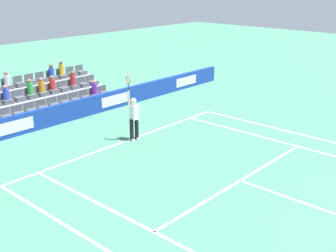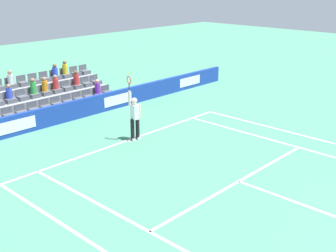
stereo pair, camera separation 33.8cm
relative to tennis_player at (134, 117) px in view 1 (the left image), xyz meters
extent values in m
cube|color=white|center=(0.31, -0.15, -0.99)|extent=(10.97, 0.10, 0.01)
cube|color=white|center=(0.31, 5.34, -0.99)|extent=(8.23, 0.10, 0.01)
cube|color=white|center=(0.31, 8.54, -0.99)|extent=(0.10, 6.40, 0.01)
cube|color=white|center=(4.42, 5.80, -0.99)|extent=(0.10, 11.89, 0.01)
cube|color=white|center=(-3.81, 5.80, -0.99)|extent=(0.10, 11.89, 0.01)
cube|color=white|center=(-5.18, 5.80, -0.99)|extent=(0.10, 11.89, 0.01)
cube|color=white|center=(0.31, -0.05, -0.99)|extent=(0.10, 0.20, 0.01)
cube|color=#193899|center=(0.31, -4.05, -0.54)|extent=(22.39, 0.20, 0.91)
cube|color=white|center=(-8.09, -3.94, -0.54)|extent=(1.79, 0.01, 0.51)
cube|color=white|center=(-2.49, -3.94, -0.54)|extent=(1.79, 0.01, 0.51)
cube|color=white|center=(3.10, -3.94, -0.54)|extent=(1.79, 0.01, 0.51)
cylinder|color=black|center=(-0.12, 0.03, -0.54)|extent=(0.16, 0.16, 0.90)
cylinder|color=black|center=(0.11, -0.03, -0.54)|extent=(0.16, 0.16, 0.90)
cube|color=white|center=(-0.12, 0.03, -0.95)|extent=(0.17, 0.28, 0.08)
cube|color=white|center=(0.11, -0.03, -0.95)|extent=(0.17, 0.28, 0.08)
cube|color=white|center=(-0.01, 0.00, 0.21)|extent=(0.29, 0.40, 0.60)
sphere|color=beige|center=(-0.01, 0.00, 0.67)|extent=(0.24, 0.24, 0.24)
cylinder|color=beige|center=(0.21, -0.05, 0.82)|extent=(0.09, 0.09, 0.62)
cylinder|color=beige|center=(-0.21, 0.10, 0.23)|extent=(0.09, 0.09, 0.56)
cylinder|color=black|center=(0.21, -0.05, 1.27)|extent=(0.04, 0.04, 0.28)
torus|color=red|center=(0.21, -0.05, 1.55)|extent=(0.10, 0.31, 0.31)
sphere|color=#D1E533|center=(0.21, -0.05, 1.83)|extent=(0.07, 0.07, 0.07)
cube|color=gray|center=(0.31, -5.13, -0.78)|extent=(6.82, 0.95, 0.42)
cube|color=#545960|center=(-2.79, -5.13, -0.47)|extent=(0.48, 0.44, 0.20)
cube|color=#545960|center=(-2.79, -5.33, -0.22)|extent=(0.48, 0.04, 0.30)
cube|color=#545960|center=(-2.17, -5.13, -0.47)|extent=(0.48, 0.44, 0.20)
cube|color=#545960|center=(-2.17, -5.33, -0.22)|extent=(0.48, 0.04, 0.30)
cube|color=#545960|center=(-1.55, -5.13, -0.47)|extent=(0.48, 0.44, 0.20)
cube|color=#545960|center=(-1.55, -5.33, -0.22)|extent=(0.48, 0.04, 0.30)
cube|color=#545960|center=(-0.93, -5.13, -0.47)|extent=(0.48, 0.44, 0.20)
cube|color=#545960|center=(-0.93, -5.33, -0.22)|extent=(0.48, 0.04, 0.30)
cube|color=#545960|center=(-0.31, -5.13, -0.47)|extent=(0.48, 0.44, 0.20)
cube|color=#545960|center=(-0.31, -5.33, -0.22)|extent=(0.48, 0.04, 0.30)
cube|color=#545960|center=(0.31, -5.13, -0.47)|extent=(0.48, 0.44, 0.20)
cube|color=#545960|center=(0.31, -5.33, -0.22)|extent=(0.48, 0.04, 0.30)
cube|color=#545960|center=(0.93, -5.13, -0.47)|extent=(0.48, 0.44, 0.20)
cube|color=#545960|center=(0.93, -5.33, -0.22)|extent=(0.48, 0.04, 0.30)
cube|color=#545960|center=(1.55, -5.13, -0.47)|extent=(0.48, 0.44, 0.20)
cube|color=#545960|center=(1.55, -5.33, -0.22)|extent=(0.48, 0.04, 0.30)
cube|color=#545960|center=(2.17, -5.13, -0.47)|extent=(0.48, 0.44, 0.20)
cube|color=#545960|center=(2.17, -5.33, -0.22)|extent=(0.48, 0.04, 0.30)
cube|color=#545960|center=(2.79, -5.13, -0.47)|extent=(0.48, 0.44, 0.20)
cube|color=#545960|center=(2.79, -5.33, -0.22)|extent=(0.48, 0.04, 0.30)
cube|color=gray|center=(0.31, -6.08, -0.57)|extent=(6.82, 0.95, 0.84)
cube|color=#545960|center=(-2.79, -6.08, -0.05)|extent=(0.48, 0.44, 0.20)
cube|color=#545960|center=(-2.79, -6.28, 0.20)|extent=(0.48, 0.04, 0.30)
cube|color=#545960|center=(-2.17, -6.08, -0.05)|extent=(0.48, 0.44, 0.20)
cube|color=#545960|center=(-2.17, -6.28, 0.20)|extent=(0.48, 0.04, 0.30)
cube|color=#545960|center=(-1.55, -6.08, -0.05)|extent=(0.48, 0.44, 0.20)
cube|color=#545960|center=(-1.55, -6.28, 0.20)|extent=(0.48, 0.04, 0.30)
cube|color=#545960|center=(-0.93, -6.08, -0.05)|extent=(0.48, 0.44, 0.20)
cube|color=#545960|center=(-0.93, -6.28, 0.20)|extent=(0.48, 0.04, 0.30)
cube|color=#545960|center=(-0.31, -6.08, -0.05)|extent=(0.48, 0.44, 0.20)
cube|color=#545960|center=(-0.31, -6.28, 0.20)|extent=(0.48, 0.04, 0.30)
cube|color=#545960|center=(0.31, -6.08, -0.05)|extent=(0.48, 0.44, 0.20)
cube|color=#545960|center=(0.31, -6.28, 0.20)|extent=(0.48, 0.04, 0.30)
cube|color=#545960|center=(0.93, -6.08, -0.05)|extent=(0.48, 0.44, 0.20)
cube|color=#545960|center=(0.93, -6.28, 0.20)|extent=(0.48, 0.04, 0.30)
cube|color=#545960|center=(1.55, -6.08, -0.05)|extent=(0.48, 0.44, 0.20)
cube|color=#545960|center=(1.55, -6.28, 0.20)|extent=(0.48, 0.04, 0.30)
cube|color=#545960|center=(2.17, -6.08, -0.05)|extent=(0.48, 0.44, 0.20)
cube|color=#545960|center=(2.17, -6.28, 0.20)|extent=(0.48, 0.04, 0.30)
cube|color=gray|center=(0.31, -7.03, -0.36)|extent=(6.82, 0.95, 1.26)
cube|color=#545960|center=(-2.79, -7.03, 0.37)|extent=(0.48, 0.44, 0.20)
cube|color=#545960|center=(-2.79, -7.23, 0.62)|extent=(0.48, 0.04, 0.30)
cube|color=#545960|center=(-2.17, -7.03, 0.37)|extent=(0.48, 0.44, 0.20)
cube|color=#545960|center=(-2.17, -7.23, 0.62)|extent=(0.48, 0.04, 0.30)
cube|color=#545960|center=(-1.55, -7.03, 0.37)|extent=(0.48, 0.44, 0.20)
cube|color=#545960|center=(-1.55, -7.23, 0.62)|extent=(0.48, 0.04, 0.30)
cube|color=#545960|center=(-0.93, -7.03, 0.37)|extent=(0.48, 0.44, 0.20)
cube|color=#545960|center=(-0.93, -7.23, 0.62)|extent=(0.48, 0.04, 0.30)
cube|color=#545960|center=(-0.31, -7.03, 0.37)|extent=(0.48, 0.44, 0.20)
cube|color=#545960|center=(-0.31, -7.23, 0.62)|extent=(0.48, 0.04, 0.30)
cube|color=#545960|center=(0.31, -7.03, 0.37)|extent=(0.48, 0.44, 0.20)
cube|color=#545960|center=(0.31, -7.23, 0.62)|extent=(0.48, 0.04, 0.30)
cube|color=#545960|center=(0.93, -7.03, 0.37)|extent=(0.48, 0.44, 0.20)
cube|color=#545960|center=(0.93, -7.23, 0.62)|extent=(0.48, 0.04, 0.30)
cube|color=#545960|center=(1.55, -7.03, 0.37)|extent=(0.48, 0.44, 0.20)
cube|color=#545960|center=(1.55, -7.23, 0.62)|extent=(0.48, 0.04, 0.30)
cylinder|color=red|center=(-1.55, -6.13, 0.32)|extent=(0.28, 0.28, 0.53)
sphere|color=brown|center=(-1.55, -6.13, 0.68)|extent=(0.20, 0.20, 0.20)
cylinder|color=white|center=(1.55, -7.08, 0.70)|extent=(0.28, 0.28, 0.46)
sphere|color=#9E7251|center=(1.55, -7.08, 1.03)|extent=(0.20, 0.20, 0.20)
cylinder|color=green|center=(0.93, -6.13, 0.32)|extent=(0.28, 0.28, 0.55)
sphere|color=#9E7251|center=(0.93, -6.13, 0.69)|extent=(0.20, 0.20, 0.20)
cylinder|color=purple|center=(-2.17, -5.18, -0.10)|extent=(0.28, 0.28, 0.54)
sphere|color=#D3A884|center=(-2.17, -5.18, 0.27)|extent=(0.20, 0.20, 0.20)
cylinder|color=red|center=(-0.31, -6.13, 0.30)|extent=(0.28, 0.28, 0.51)
sphere|color=#9E7251|center=(-0.31, -6.13, 0.66)|extent=(0.20, 0.20, 0.20)
cylinder|color=orange|center=(0.31, -6.13, 0.30)|extent=(0.28, 0.28, 0.50)
sphere|color=#9E7251|center=(0.31, -6.13, 0.65)|extent=(0.20, 0.20, 0.20)
cylinder|color=blue|center=(2.17, -6.13, 0.28)|extent=(0.28, 0.28, 0.47)
sphere|color=#9E7251|center=(2.17, -6.13, 0.62)|extent=(0.20, 0.20, 0.20)
cylinder|color=blue|center=(-0.93, -7.08, 0.68)|extent=(0.28, 0.28, 0.43)
sphere|color=brown|center=(-0.93, -7.08, 1.00)|extent=(0.20, 0.20, 0.20)
cylinder|color=yellow|center=(-1.55, -7.08, 0.72)|extent=(0.28, 0.28, 0.51)
sphere|color=brown|center=(-1.55, -7.08, 1.08)|extent=(0.20, 0.20, 0.20)
camera|label=1|loc=(11.63, 12.33, 5.43)|focal=46.97mm
camera|label=2|loc=(11.41, 12.58, 5.43)|focal=46.97mm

